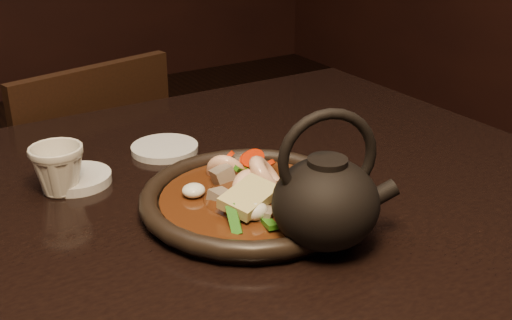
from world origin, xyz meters
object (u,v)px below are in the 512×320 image
teapot (326,199)px  table (69,285)px  tea_cup (58,168)px  plate (250,200)px  chair (82,209)px

teapot → table: bearing=161.1°
teapot → tea_cup: bearing=143.3°
plate → tea_cup: size_ratio=3.92×
chair → teapot: (0.08, -0.83, 0.37)m
tea_cup → plate: bearing=-43.0°
plate → teapot: bearing=-78.0°
table → plate: size_ratio=5.17×
chair → tea_cup: tea_cup is taller
chair → plate: 0.77m
chair → plate: (0.05, -0.70, 0.32)m
table → plate: bearing=-15.7°
chair → plate: bearing=81.3°
plate → tea_cup: tea_cup is taller
table → plate: plate is taller
table → teapot: teapot is taller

